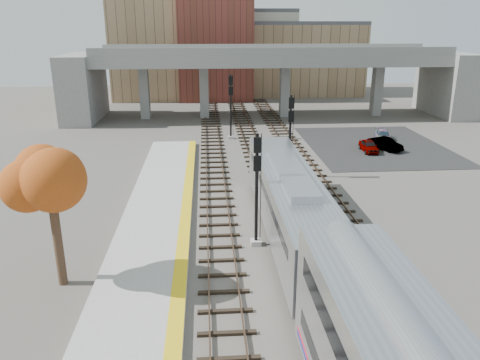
{
  "coord_description": "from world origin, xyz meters",
  "views": [
    {
      "loc": [
        -3.88,
        -19.0,
        12.41
      ],
      "look_at": [
        -1.7,
        10.26,
        2.5
      ],
      "focal_mm": 35.0,
      "sensor_mm": 36.0,
      "label": 1
    }
  ],
  "objects_px": {
    "locomotive": "(289,201)",
    "signal_mast_near": "(257,193)",
    "signal_mast_far": "(231,108)",
    "tree": "(49,176)",
    "car_b": "(385,144)",
    "signal_mast_mid": "(290,138)",
    "car_c": "(383,136)",
    "car_a": "(369,146)"
  },
  "relations": [
    {
      "from": "locomotive",
      "to": "signal_mast_near",
      "type": "xyz_separation_m",
      "value": [
        -2.1,
        -1.11,
        0.97
      ]
    },
    {
      "from": "locomotive",
      "to": "signal_mast_far",
      "type": "distance_m",
      "value": 25.5
    },
    {
      "from": "signal_mast_near",
      "to": "tree",
      "type": "height_order",
      "value": "tree"
    },
    {
      "from": "tree",
      "to": "car_b",
      "type": "xyz_separation_m",
      "value": [
        25.54,
        23.94,
        -5.03
      ]
    },
    {
      "from": "signal_mast_mid",
      "to": "car_c",
      "type": "relative_size",
      "value": 1.79
    },
    {
      "from": "signal_mast_far",
      "to": "car_b",
      "type": "xyz_separation_m",
      "value": [
        15.46,
        -6.06,
        -2.87
      ]
    },
    {
      "from": "locomotive",
      "to": "car_c",
      "type": "xyz_separation_m",
      "value": [
        14.55,
        23.22,
        -1.68
      ]
    },
    {
      "from": "signal_mast_mid",
      "to": "car_b",
      "type": "height_order",
      "value": "signal_mast_mid"
    },
    {
      "from": "signal_mast_near",
      "to": "signal_mast_mid",
      "type": "height_order",
      "value": "signal_mast_mid"
    },
    {
      "from": "locomotive",
      "to": "car_b",
      "type": "xyz_separation_m",
      "value": [
        13.36,
        19.32,
        -1.62
      ]
    },
    {
      "from": "car_b",
      "to": "tree",
      "type": "bearing_deg",
      "value": -164.69
    },
    {
      "from": "signal_mast_mid",
      "to": "signal_mast_far",
      "type": "distance_m",
      "value": 14.66
    },
    {
      "from": "locomotive",
      "to": "tree",
      "type": "distance_m",
      "value": 13.47
    },
    {
      "from": "tree",
      "to": "car_b",
      "type": "height_order",
      "value": "tree"
    },
    {
      "from": "car_a",
      "to": "car_c",
      "type": "height_order",
      "value": "car_a"
    },
    {
      "from": "car_a",
      "to": "car_c",
      "type": "bearing_deg",
      "value": 57.33
    },
    {
      "from": "car_a",
      "to": "car_b",
      "type": "distance_m",
      "value": 1.99
    },
    {
      "from": "car_b",
      "to": "signal_mast_mid",
      "type": "bearing_deg",
      "value": -172.66
    },
    {
      "from": "car_b",
      "to": "locomotive",
      "type": "bearing_deg",
      "value": -152.5
    },
    {
      "from": "signal_mast_mid",
      "to": "tree",
      "type": "bearing_deg",
      "value": -131.67
    },
    {
      "from": "signal_mast_near",
      "to": "car_b",
      "type": "bearing_deg",
      "value": 52.89
    },
    {
      "from": "signal_mast_mid",
      "to": "car_a",
      "type": "relative_size",
      "value": 2.01
    },
    {
      "from": "signal_mast_mid",
      "to": "car_a",
      "type": "distance_m",
      "value": 12.35
    },
    {
      "from": "car_c",
      "to": "tree",
      "type": "bearing_deg",
      "value": -118.6
    },
    {
      "from": "signal_mast_far",
      "to": "tree",
      "type": "xyz_separation_m",
      "value": [
        -10.08,
        -30.01,
        2.16
      ]
    },
    {
      "from": "tree",
      "to": "car_a",
      "type": "bearing_deg",
      "value": 44.72
    },
    {
      "from": "locomotive",
      "to": "tree",
      "type": "height_order",
      "value": "tree"
    },
    {
      "from": "signal_mast_mid",
      "to": "car_a",
      "type": "height_order",
      "value": "signal_mast_mid"
    },
    {
      "from": "signal_mast_near",
      "to": "signal_mast_far",
      "type": "bearing_deg",
      "value": 90.0
    },
    {
      "from": "locomotive",
      "to": "signal_mast_near",
      "type": "bearing_deg",
      "value": -152.06
    },
    {
      "from": "signal_mast_far",
      "to": "car_a",
      "type": "xyz_separation_m",
      "value": [
        13.54,
        -6.61,
        -2.91
      ]
    },
    {
      "from": "tree",
      "to": "car_c",
      "type": "height_order",
      "value": "tree"
    },
    {
      "from": "car_a",
      "to": "signal_mast_near",
      "type": "bearing_deg",
      "value": -121.98
    },
    {
      "from": "tree",
      "to": "car_c",
      "type": "bearing_deg",
      "value": 46.17
    },
    {
      "from": "signal_mast_far",
      "to": "car_c",
      "type": "xyz_separation_m",
      "value": [
        16.65,
        -2.17,
        -2.93
      ]
    },
    {
      "from": "locomotive",
      "to": "car_c",
      "type": "height_order",
      "value": "locomotive"
    },
    {
      "from": "car_b",
      "to": "car_c",
      "type": "distance_m",
      "value": 4.07
    },
    {
      "from": "car_a",
      "to": "signal_mast_far",
      "type": "bearing_deg",
      "value": 156.25
    },
    {
      "from": "signal_mast_far",
      "to": "car_b",
      "type": "bearing_deg",
      "value": -21.42
    },
    {
      "from": "locomotive",
      "to": "signal_mast_mid",
      "type": "relative_size",
      "value": 2.76
    },
    {
      "from": "car_c",
      "to": "signal_mast_far",
      "type": "bearing_deg",
      "value": -172.19
    },
    {
      "from": "locomotive",
      "to": "signal_mast_far",
      "type": "relative_size",
      "value": 2.68
    }
  ]
}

